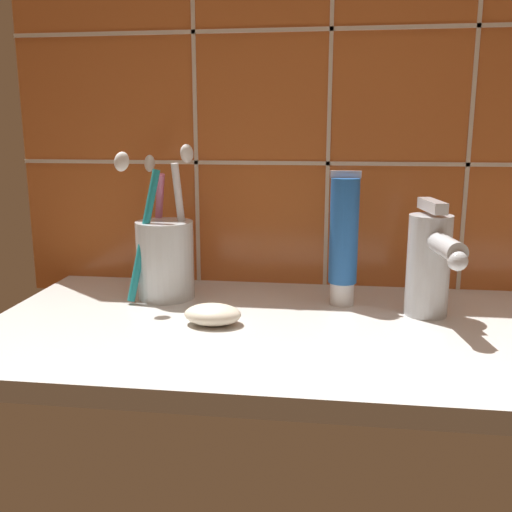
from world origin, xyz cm
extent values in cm
cube|color=silver|center=(0.00, 0.00, 1.00)|extent=(67.92, 33.57, 2.00)
cube|color=#C6662D|center=(0.00, 17.04, 23.50)|extent=(77.92, 1.50, 47.01)
cube|color=beige|center=(0.00, 16.19, 17.86)|extent=(77.92, 0.24, 0.50)
cube|color=beige|center=(0.00, 16.19, 33.85)|extent=(77.92, 0.24, 0.50)
cube|color=beige|center=(-15.28, 16.19, 23.50)|extent=(0.50, 0.24, 47.01)
cube|color=beige|center=(1.70, 16.19, 23.50)|extent=(0.50, 0.24, 47.01)
cube|color=beige|center=(18.68, 16.19, 23.50)|extent=(0.50, 0.24, 47.01)
cylinder|color=silver|center=(-17.40, 7.95, 6.68)|extent=(6.87, 6.87, 9.37)
cylinder|color=white|center=(-15.50, 9.10, 10.29)|extent=(2.33, 2.58, 15.87)
ellipsoid|color=white|center=(-14.89, 9.85, 19.27)|extent=(2.22, 2.31, 2.37)
cylinder|color=pink|center=(-19.25, 11.32, 9.60)|extent=(3.62, 4.66, 14.64)
ellipsoid|color=white|center=(-20.61, 13.29, 17.85)|extent=(2.34, 2.58, 2.58)
cylinder|color=teal|center=(-19.31, 6.00, 9.95)|extent=(4.09, 4.04, 15.33)
ellipsoid|color=white|center=(-20.93, 4.41, 18.57)|extent=(2.48, 2.46, 2.56)
cylinder|color=white|center=(3.79, 7.95, 3.33)|extent=(2.79, 2.79, 2.65)
cylinder|color=blue|center=(3.79, 7.95, 10.70)|extent=(3.29, 3.29, 12.09)
cube|color=silver|center=(3.79, 7.95, 17.14)|extent=(3.45, 0.36, 0.80)
cylinder|color=silver|center=(12.92, 5.26, 7.56)|extent=(4.65, 4.65, 11.13)
cylinder|color=silver|center=(13.57, 1.29, 10.68)|extent=(3.36, 8.27, 2.09)
sphere|color=silver|center=(14.22, -2.68, 9.98)|extent=(1.95, 1.95, 1.95)
cube|color=silver|center=(12.92, 5.26, 14.13)|extent=(2.35, 6.15, 1.20)
ellipsoid|color=silver|center=(-9.75, -1.07, 3.09)|extent=(6.01, 4.27, 2.19)
camera|label=1|loc=(2.23, -56.96, 22.14)|focal=40.00mm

